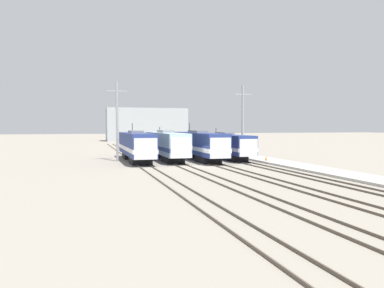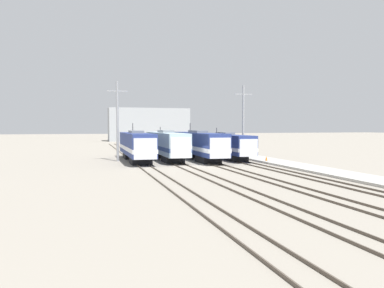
{
  "view_description": "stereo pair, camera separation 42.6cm",
  "coord_description": "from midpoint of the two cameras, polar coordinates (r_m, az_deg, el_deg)",
  "views": [
    {
      "loc": [
        -14.18,
        -44.69,
        4.99
      ],
      "look_at": [
        -0.3,
        2.46,
        2.62
      ],
      "focal_mm": 35.0,
      "sensor_mm": 36.0,
      "label": 1
    },
    {
      "loc": [
        -13.77,
        -44.81,
        4.99
      ],
      "look_at": [
        -0.3,
        2.46,
        2.62
      ],
      "focal_mm": 35.0,
      "sensor_mm": 36.0,
      "label": 2
    }
  ],
  "objects": [
    {
      "name": "locomotive_far_left",
      "position": [
        53.21,
        -8.71,
        -0.25
      ],
      "size": [
        3.11,
        17.3,
        5.44
      ],
      "color": "black",
      "rests_on": "ground_plane"
    },
    {
      "name": "catenary_tower_left",
      "position": [
        53.82,
        -11.57,
        3.62
      ],
      "size": [
        2.84,
        0.34,
        11.26
      ],
      "color": "gray",
      "rests_on": "ground_plane"
    },
    {
      "name": "traffic_cone",
      "position": [
        52.24,
        11.0,
        -2.13
      ],
      "size": [
        0.31,
        0.31,
        0.67
      ],
      "color": "orange",
      "rests_on": "platform"
    },
    {
      "name": "locomotive_center_left",
      "position": [
        55.37,
        -4.2,
        -0.09
      ],
      "size": [
        2.96,
        18.66,
        4.85
      ],
      "color": "#232326",
      "rests_on": "ground_plane"
    },
    {
      "name": "catenary_tower_right",
      "position": [
        58.66,
        7.52,
        3.58
      ],
      "size": [
        2.84,
        0.34,
        11.26
      ],
      "color": "gray",
      "rests_on": "ground_plane"
    },
    {
      "name": "depot_building",
      "position": [
        126.99,
        -7.01,
        2.95
      ],
      "size": [
        26.61,
        8.64,
        10.94
      ],
      "color": "#9EA3A8",
      "rests_on": "ground_plane"
    },
    {
      "name": "platform",
      "position": [
        51.54,
        12.85,
        -2.73
      ],
      "size": [
        4.0,
        120.0,
        0.25
      ],
      "color": "#A8A59E",
      "rests_on": "ground_plane"
    },
    {
      "name": "locomotive_far_right",
      "position": [
        57.29,
        4.96,
        -0.16
      ],
      "size": [
        2.83,
        17.4,
        4.71
      ],
      "color": "black",
      "rests_on": "ground_plane"
    },
    {
      "name": "rail_pair_center_left",
      "position": [
        46.51,
        -1.76,
        -3.31
      ],
      "size": [
        1.51,
        120.0,
        0.15
      ],
      "color": "#4C4238",
      "rests_on": "ground_plane"
    },
    {
      "name": "rail_pair_center_right",
      "position": [
        47.86,
        3.56,
        -3.14
      ],
      "size": [
        1.51,
        120.0,
        0.15
      ],
      "color": "#4C4238",
      "rests_on": "ground_plane"
    },
    {
      "name": "rail_pair_far_right",
      "position": [
        49.61,
        8.54,
        -2.96
      ],
      "size": [
        1.51,
        120.0,
        0.15
      ],
      "color": "#4C4238",
      "rests_on": "ground_plane"
    },
    {
      "name": "rail_pair_far_left",
      "position": [
        45.57,
        -7.35,
        -3.46
      ],
      "size": [
        1.51,
        120.0,
        0.15
      ],
      "color": "#4C4238",
      "rests_on": "ground_plane"
    },
    {
      "name": "ground_plane",
      "position": [
        47.14,
        0.94,
        -3.32
      ],
      "size": [
        400.0,
        400.0,
        0.0
      ],
      "primitive_type": "plane",
      "color": "gray"
    },
    {
      "name": "locomotive_center_right",
      "position": [
        55.08,
        0.79,
        -0.11
      ],
      "size": [
        3.03,
        19.38,
        5.47
      ],
      "color": "black",
      "rests_on": "ground_plane"
    }
  ]
}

